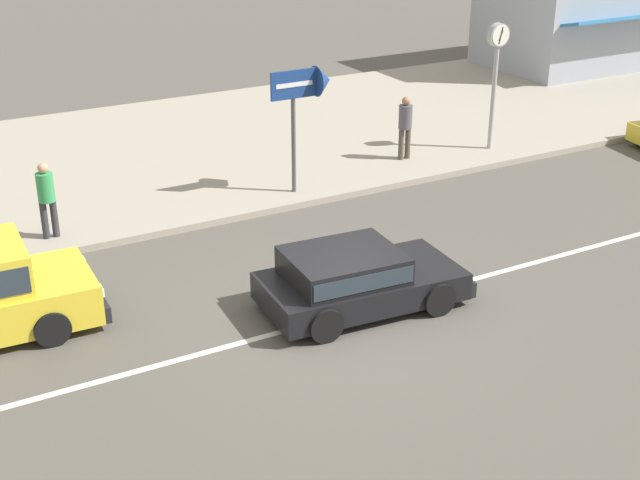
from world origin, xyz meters
The scene contains 8 objects.
ground_plane centered at (0.00, 0.00, 0.00)m, with size 160.00×160.00×0.00m, color #544F47.
lane_centre_stripe centered at (0.00, 0.00, 0.00)m, with size 50.40×0.14×0.01m, color silver.
kerb_strip centered at (0.00, 9.75, 0.07)m, with size 68.00×10.00×0.15m, color #9E9384.
hatchback_black_2 centered at (0.41, 0.14, 0.59)m, with size 3.71×2.06×1.10m.
street_clock centered at (8.00, 5.78, 2.55)m, with size 0.59×0.22×3.26m.
arrow_signboard centered at (2.54, 5.40, 2.53)m, with size 1.48×0.69×2.86m.
pedestrian_near_clock centered at (-3.54, 5.51, 1.07)m, with size 0.34×0.34×1.59m.
pedestrian_by_shop centered at (5.54, 6.16, 1.09)m, with size 0.34×0.34×1.61m.
Camera 1 is at (-6.89, -11.65, 7.41)m, focal length 50.00 mm.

